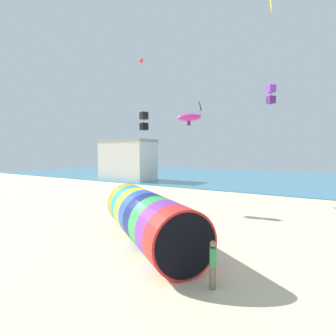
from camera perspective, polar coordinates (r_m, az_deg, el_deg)
The scene contains 11 objects.
ground_plane at distance 13.42m, azimuth -1.59°, elevation -17.86°, with size 120.00×120.00×0.00m, color beige.
sea at distance 51.75m, azimuth 24.45°, elevation -2.25°, with size 120.00×40.00×0.10m, color teal.
giant_inflatable_tube at distance 14.19m, azimuth -4.36°, elevation -10.87°, with size 8.96×7.40×2.74m.
kite_handler at distance 10.01m, azimuth 9.71°, elevation -19.94°, with size 0.36×0.42×1.76m.
kite_black_diamond at distance 28.30m, azimuth 7.03°, elevation 13.18°, with size 0.58×0.71×1.58m.
kite_red_parafoil at distance 28.39m, azimuth -5.86°, elevation 22.24°, with size 1.03×1.12×0.57m.
kite_black_box at distance 23.33m, azimuth -5.27°, elevation 10.12°, with size 0.76×0.76×1.67m.
kite_purple_box at distance 14.12m, azimuth 21.52°, elevation 14.68°, with size 0.46×0.46×0.94m.
kite_magenta_parafoil at distance 16.47m, azimuth 4.58°, elevation 10.94°, with size 1.61×1.08×0.83m.
bystander_near_water at distance 23.81m, azimuth -7.97°, elevation -6.34°, with size 0.36×0.42×1.67m.
promenade_building at distance 46.20m, azimuth -8.81°, elevation 1.73°, with size 9.54×5.12×7.11m.
Camera 1 is at (6.99, -10.37, 4.86)m, focal length 28.00 mm.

